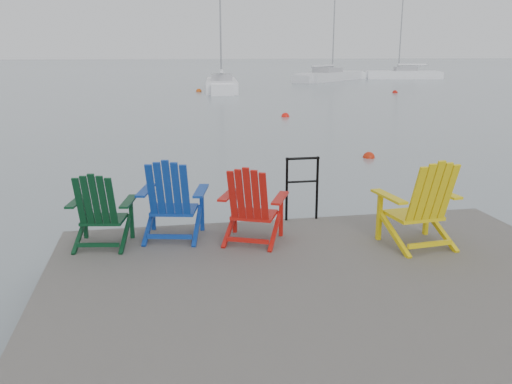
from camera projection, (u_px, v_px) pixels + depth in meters
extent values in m
plane|color=gray|center=(340.00, 340.00, 5.44)|extent=(400.00, 400.00, 0.00)
cube|color=#322F2C|center=(341.00, 304.00, 5.34)|extent=(6.00, 5.00, 0.20)
cylinder|color=black|center=(89.00, 295.00, 7.14)|extent=(0.26, 0.26, 1.20)
cylinder|color=black|center=(288.00, 280.00, 7.61)|extent=(0.26, 0.26, 1.20)
cylinder|color=black|center=(463.00, 266.00, 8.09)|extent=(0.26, 0.26, 1.20)
cylinder|color=black|center=(287.00, 189.00, 7.54)|extent=(0.04, 0.04, 0.90)
cylinder|color=black|center=(317.00, 188.00, 7.62)|extent=(0.04, 0.04, 0.90)
cylinder|color=black|center=(303.00, 158.00, 7.47)|extent=(0.48, 0.04, 0.04)
cylinder|color=black|center=(302.00, 182.00, 7.55)|extent=(0.44, 0.03, 0.03)
cube|color=black|center=(104.00, 219.00, 6.67)|extent=(0.57, 0.52, 0.04)
cube|color=black|center=(85.00, 218.00, 6.86)|extent=(0.05, 0.05, 0.53)
cube|color=black|center=(132.00, 218.00, 6.87)|extent=(0.05, 0.05, 0.53)
cube|color=black|center=(76.00, 201.00, 6.59)|extent=(0.21, 0.58, 0.03)
cube|color=black|center=(129.00, 201.00, 6.60)|extent=(0.21, 0.58, 0.03)
cube|color=black|center=(95.00, 202.00, 6.30)|extent=(0.50, 0.32, 0.64)
cube|color=navy|center=(174.00, 210.00, 6.96)|extent=(0.65, 0.60, 0.04)
cube|color=navy|center=(153.00, 208.00, 7.18)|extent=(0.06, 0.06, 0.58)
cube|color=navy|center=(202.00, 209.00, 7.16)|extent=(0.06, 0.06, 0.58)
cube|color=navy|center=(146.00, 190.00, 6.89)|extent=(0.26, 0.65, 0.03)
cube|color=navy|center=(201.00, 191.00, 6.86)|extent=(0.26, 0.65, 0.03)
cube|color=navy|center=(168.00, 190.00, 6.54)|extent=(0.56, 0.37, 0.71)
cube|color=#B9140D|center=(254.00, 215.00, 6.82)|extent=(0.66, 0.63, 0.04)
cube|color=#B9140D|center=(235.00, 212.00, 7.08)|extent=(0.06, 0.06, 0.55)
cube|color=#B9140D|center=(281.00, 215.00, 6.94)|extent=(0.06, 0.06, 0.55)
cube|color=#B9140D|center=(228.00, 195.00, 6.81)|extent=(0.35, 0.59, 0.03)
cube|color=#B9140D|center=(280.00, 198.00, 6.67)|extent=(0.35, 0.59, 0.03)
cube|color=#B9140D|center=(248.00, 196.00, 6.44)|extent=(0.54, 0.42, 0.67)
cube|color=yellow|center=(413.00, 215.00, 6.68)|extent=(0.63, 0.57, 0.04)
cube|color=yellow|center=(379.00, 216.00, 6.80)|extent=(0.06, 0.06, 0.61)
cube|color=yellow|center=(427.00, 212.00, 6.99)|extent=(0.06, 0.06, 0.61)
cube|color=yellow|center=(389.00, 196.00, 6.49)|extent=(0.20, 0.67, 0.03)
cube|color=yellow|center=(442.00, 192.00, 6.70)|extent=(0.20, 0.67, 0.03)
cube|color=yellow|center=(432.00, 194.00, 6.26)|extent=(0.56, 0.34, 0.75)
cube|color=white|center=(222.00, 87.00, 39.41)|extent=(2.98, 8.32, 1.10)
cube|color=#9E9EA3|center=(221.00, 78.00, 38.84)|extent=(1.74, 2.59, 0.55)
cylinder|color=gray|center=(220.00, 6.00, 38.38)|extent=(0.12, 0.12, 10.17)
cube|color=silver|center=(330.00, 78.00, 53.35)|extent=(8.95, 8.89, 1.10)
cube|color=#9E9EA3|center=(328.00, 71.00, 52.78)|extent=(3.42, 3.41, 0.55)
cylinder|color=gray|center=(335.00, 5.00, 52.03)|extent=(0.12, 0.12, 12.52)
cube|color=white|center=(402.00, 76.00, 56.84)|extent=(7.60, 3.25, 1.10)
cube|color=#9E9EA3|center=(406.00, 69.00, 56.66)|extent=(2.42, 1.73, 0.55)
cylinder|color=gray|center=(401.00, 25.00, 55.54)|extent=(0.12, 0.12, 9.21)
sphere|color=red|center=(369.00, 158.00, 14.74)|extent=(0.33, 0.33, 0.33)
sphere|color=red|center=(285.00, 117.00, 23.93)|extent=(0.36, 0.36, 0.36)
sphere|color=#BB130B|center=(395.00, 93.00, 37.56)|extent=(0.38, 0.38, 0.38)
sphere|color=#DA4F0C|center=(199.00, 92.00, 38.80)|extent=(0.41, 0.41, 0.41)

